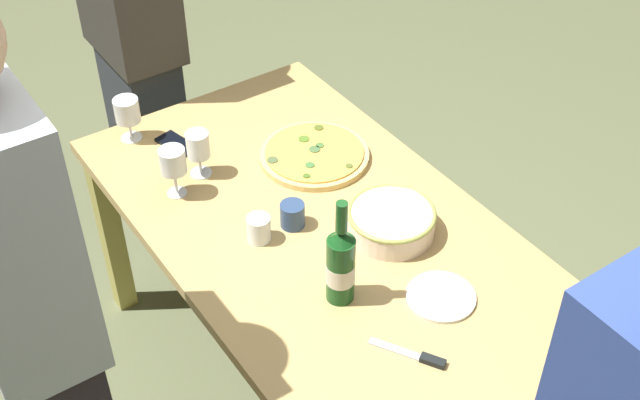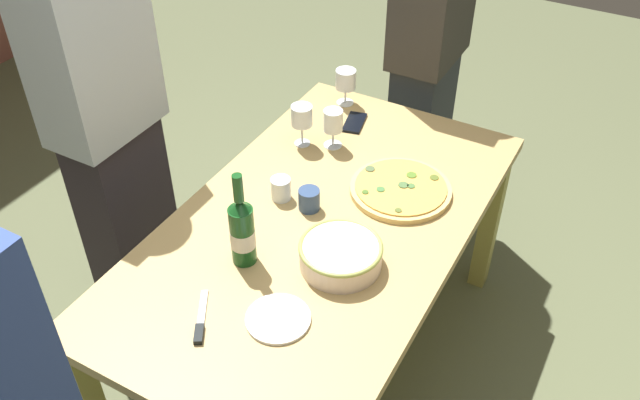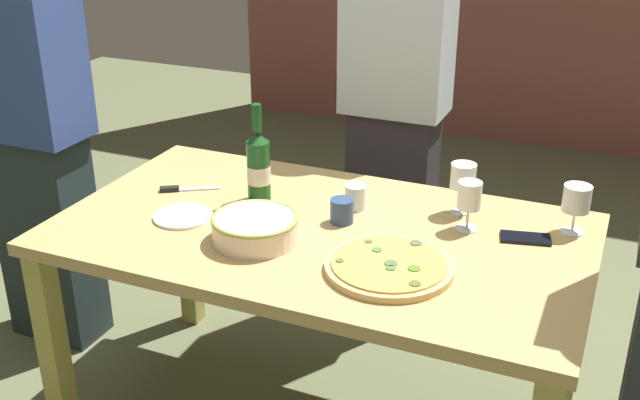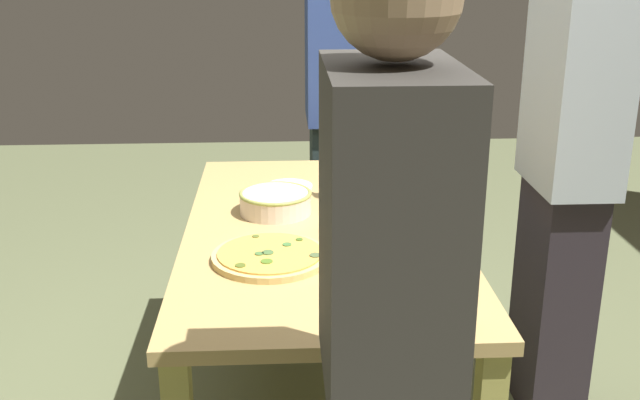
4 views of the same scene
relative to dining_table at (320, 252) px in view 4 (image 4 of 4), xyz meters
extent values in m
cube|color=tan|center=(0.00, 0.00, 0.07)|extent=(1.60, 0.90, 0.04)
cube|color=tan|center=(-0.74, -0.40, -0.30)|extent=(0.07, 0.07, 0.71)
cube|color=tan|center=(-0.74, 0.40, -0.30)|extent=(0.07, 0.07, 0.71)
cylinder|color=#DDB96D|center=(0.27, -0.17, 0.10)|extent=(0.35, 0.35, 0.02)
cylinder|color=gold|center=(0.27, -0.17, 0.12)|extent=(0.32, 0.32, 0.01)
cylinder|color=#486A38|center=(0.28, -0.17, 0.12)|extent=(0.04, 0.04, 0.00)
cylinder|color=#526221|center=(0.37, -0.25, 0.12)|extent=(0.03, 0.03, 0.00)
cylinder|color=#526227|center=(0.15, -0.21, 0.12)|extent=(0.02, 0.02, 0.00)
cylinder|color=#466F36|center=(0.29, -0.20, 0.12)|extent=(0.03, 0.03, 0.00)
cylinder|color=#426722|center=(0.18, -0.07, 0.12)|extent=(0.02, 0.02, 0.00)
cylinder|color=#417438|center=(0.22, -0.11, 0.12)|extent=(0.03, 0.03, 0.00)
cylinder|color=#4C6039|center=(0.31, -0.03, 0.12)|extent=(0.03, 0.03, 0.00)
cylinder|color=#507625|center=(0.35, -0.17, 0.12)|extent=(0.04, 0.04, 0.00)
cylinder|color=beige|center=(-0.14, -0.15, 0.13)|extent=(0.25, 0.25, 0.08)
torus|color=#A0AA4F|center=(-0.14, -0.15, 0.16)|extent=(0.25, 0.25, 0.01)
cylinder|color=#14481A|center=(-0.27, 0.12, 0.19)|extent=(0.08, 0.08, 0.20)
cone|color=#14481A|center=(-0.27, 0.12, 0.31)|extent=(0.08, 0.08, 0.03)
cylinder|color=#14481A|center=(-0.27, 0.12, 0.37)|extent=(0.03, 0.03, 0.09)
cylinder|color=silver|center=(-0.27, 0.12, 0.18)|extent=(0.08, 0.08, 0.06)
cylinder|color=white|center=(0.70, 0.27, 0.09)|extent=(0.07, 0.07, 0.00)
cylinder|color=white|center=(0.70, 0.27, 0.13)|extent=(0.01, 0.01, 0.07)
cylinder|color=white|center=(0.70, 0.27, 0.20)|extent=(0.08, 0.08, 0.08)
cylinder|color=white|center=(0.36, 0.28, 0.09)|extent=(0.06, 0.06, 0.00)
cylinder|color=white|center=(0.36, 0.28, 0.14)|extent=(0.01, 0.01, 0.08)
cylinder|color=white|center=(0.36, 0.28, 0.22)|extent=(0.08, 0.08, 0.08)
cylinder|color=maroon|center=(0.36, 0.28, 0.19)|extent=(0.07, 0.07, 0.02)
cylinder|color=white|center=(0.41, 0.17, 0.09)|extent=(0.07, 0.07, 0.00)
cylinder|color=white|center=(0.41, 0.17, 0.13)|extent=(0.01, 0.01, 0.07)
cylinder|color=white|center=(0.41, 0.17, 0.20)|extent=(0.07, 0.07, 0.08)
cylinder|color=maroon|center=(0.41, 0.17, 0.18)|extent=(0.06, 0.06, 0.04)
cylinder|color=white|center=(0.05, 0.18, 0.13)|extent=(0.07, 0.07, 0.08)
cylinder|color=navy|center=(0.04, 0.07, 0.13)|extent=(0.07, 0.07, 0.08)
cylinder|color=white|center=(-0.42, -0.10, 0.10)|extent=(0.18, 0.18, 0.01)
cube|color=black|center=(0.58, 0.17, 0.10)|extent=(0.16, 0.10, 0.01)
cube|color=silver|center=(-0.49, 0.11, 0.10)|extent=(0.13, 0.09, 0.01)
cube|color=black|center=(-0.57, 0.06, 0.10)|extent=(0.07, 0.05, 0.02)
cube|color=#2A232A|center=(-0.04, 0.85, -0.22)|extent=(0.34, 0.20, 0.87)
cube|color=#B1BEC8|center=(-0.04, 0.85, 0.54)|extent=(0.40, 0.24, 0.65)
cube|color=#33312C|center=(1.08, 0.07, 0.49)|extent=(0.39, 0.24, 0.63)
cube|color=#243133|center=(-1.20, 0.12, -0.24)|extent=(0.35, 0.20, 0.84)
cube|color=#2E458A|center=(-1.20, 0.12, 0.50)|extent=(0.41, 0.24, 0.63)
camera|label=1|loc=(-1.49, 1.02, 1.72)|focal=46.96mm
camera|label=2|loc=(-1.47, -0.81, 1.56)|focal=38.21mm
camera|label=3|loc=(0.82, -1.92, 1.12)|focal=43.21mm
camera|label=4|loc=(2.38, -0.13, 1.01)|focal=42.54mm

